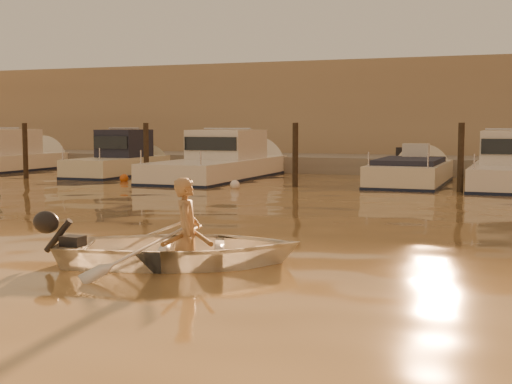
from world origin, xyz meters
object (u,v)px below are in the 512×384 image
at_px(dinghy, 180,248).
at_px(waterfront_building, 382,115).
at_px(moored_boat_3, 411,177).
at_px(moored_boat_1, 118,159).
at_px(moored_boat_2, 219,161).
at_px(moored_boat_4, 510,167).
at_px(person, 187,232).

height_order(dinghy, waterfront_building, waterfront_building).
bearing_deg(moored_boat_3, moored_boat_1, 180.00).
bearing_deg(dinghy, moored_boat_2, -0.64).
xyz_separation_m(moored_boat_1, waterfront_building, (7.99, 11.00, 1.77)).
bearing_deg(moored_boat_3, dinghy, -93.86).
bearing_deg(moored_boat_2, moored_boat_1, 180.00).
height_order(moored_boat_1, moored_boat_4, same).
distance_m(dinghy, moored_boat_3, 14.71).
xyz_separation_m(person, moored_boat_2, (-5.95, 14.64, 0.17)).
bearing_deg(moored_boat_4, moored_boat_3, 180.00).
height_order(dinghy, moored_boat_3, moored_boat_3).
height_order(person, moored_boat_4, moored_boat_4).
height_order(moored_boat_1, moored_boat_2, same).
relative_size(moored_boat_1, moored_boat_2, 0.67).
xyz_separation_m(moored_boat_1, moored_boat_3, (11.05, 0.00, -0.40)).
bearing_deg(moored_boat_2, moored_boat_4, 0.00).
bearing_deg(waterfront_building, moored_boat_2, -108.99).
bearing_deg(moored_boat_2, dinghy, -68.25).
xyz_separation_m(dinghy, moored_boat_3, (0.99, 14.68, -0.00)).
bearing_deg(moored_boat_4, waterfront_building, 119.00).
bearing_deg(moored_boat_2, moored_boat_3, 0.00).
bearing_deg(moored_boat_1, waterfront_building, 54.02).
height_order(dinghy, moored_boat_2, moored_boat_2).
height_order(moored_boat_1, waterfront_building, waterfront_building).
relative_size(dinghy, moored_boat_1, 0.58).
distance_m(moored_boat_2, waterfront_building, 11.77).
xyz_separation_m(person, moored_boat_4, (3.93, 14.64, 0.17)).
height_order(moored_boat_1, moored_boat_3, moored_boat_1).
distance_m(moored_boat_2, moored_boat_3, 6.86).
relative_size(moored_boat_3, moored_boat_4, 0.91).
distance_m(dinghy, person, 0.25).
bearing_deg(waterfront_building, moored_boat_4, -61.00).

